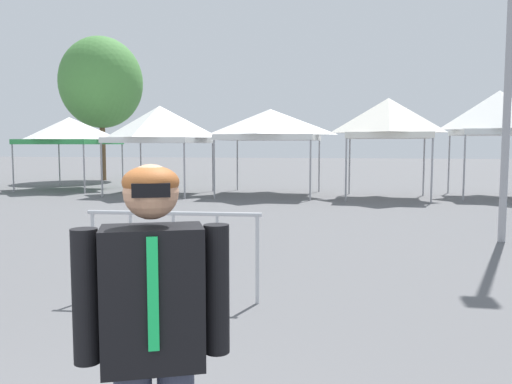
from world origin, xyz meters
TOP-DOWN VIEW (x-y plane):
  - canopy_tent_far_right at (-9.95, 18.61)m, footprint 3.40×3.40m
  - canopy_tent_behind_center at (-5.60, 17.37)m, footprint 3.44×3.44m
  - canopy_tent_behind_right at (-1.50, 17.72)m, footprint 3.58×3.58m
  - canopy_tent_far_left at (2.65, 17.18)m, footprint 2.91×2.91m
  - canopy_tent_right_of_center at (6.48, 18.25)m, footprint 2.88×2.88m
  - person_foreground at (0.53, 0.74)m, footprint 0.61×0.38m
  - tree_behind_tents_center at (-11.19, 24.02)m, footprint 4.20×4.20m
  - crowd_barrier_by_lift at (-0.69, 4.54)m, footprint 2.10×0.17m

SIDE VIEW (x-z plane):
  - crowd_barrier_by_lift at x=-0.69m, z-range 0.22..1.29m
  - person_foreground at x=0.53m, z-range 0.14..1.92m
  - canopy_tent_far_right at x=-9.95m, z-range 0.93..3.89m
  - canopy_tent_behind_right at x=-1.50m, z-range 1.00..4.14m
  - canopy_tent_behind_center at x=-5.60m, z-range 0.95..4.23m
  - canopy_tent_far_left at x=2.65m, z-range 1.03..4.46m
  - canopy_tent_right_of_center at x=6.48m, z-range 1.09..4.81m
  - tree_behind_tents_center at x=-11.19m, z-range 1.34..8.66m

